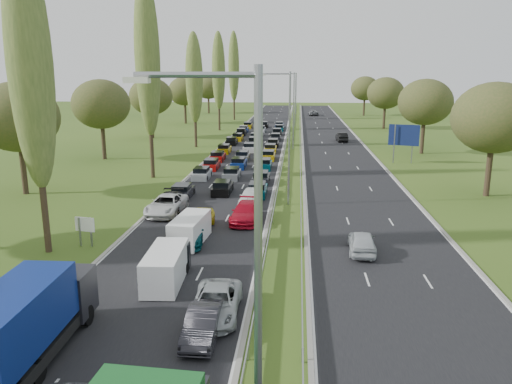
% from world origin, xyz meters
% --- Properties ---
extents(ground, '(260.00, 260.00, 0.00)m').
position_xyz_m(ground, '(4.50, 80.00, 0.00)').
color(ground, '#345119').
rests_on(ground, ground).
extents(near_carriageway, '(10.50, 215.00, 0.04)m').
position_xyz_m(near_carriageway, '(-2.25, 82.50, 0.00)').
color(near_carriageway, black).
rests_on(near_carriageway, ground).
extents(far_carriageway, '(10.50, 215.00, 0.04)m').
position_xyz_m(far_carriageway, '(11.25, 82.50, 0.00)').
color(far_carriageway, black).
rests_on(far_carriageway, ground).
extents(central_reservation, '(2.36, 215.00, 0.32)m').
position_xyz_m(central_reservation, '(4.50, 82.50, 0.55)').
color(central_reservation, gray).
rests_on(central_reservation, ground).
extents(lamp_columns, '(0.18, 140.18, 12.00)m').
position_xyz_m(lamp_columns, '(4.50, 78.00, 6.00)').
color(lamp_columns, gray).
rests_on(lamp_columns, ground).
extents(poplar_row, '(2.80, 127.80, 22.44)m').
position_xyz_m(poplar_row, '(-11.50, 68.17, 12.39)').
color(poplar_row, '#2D2116').
rests_on(poplar_row, ground).
extents(woodland_left, '(8.00, 166.00, 11.10)m').
position_xyz_m(woodland_left, '(-22.00, 62.63, 7.68)').
color(woodland_left, '#2D2116').
rests_on(woodland_left, ground).
extents(woodland_right, '(8.00, 153.00, 11.10)m').
position_xyz_m(woodland_right, '(24.00, 66.67, 7.68)').
color(woodland_right, '#2D2116').
rests_on(woodland_right, ground).
extents(traffic_queue_fill, '(9.06, 69.27, 0.80)m').
position_xyz_m(traffic_queue_fill, '(-2.29, 77.56, 0.44)').
color(traffic_queue_fill, black).
rests_on(traffic_queue_fill, ground).
extents(near_car_2, '(2.95, 5.91, 1.61)m').
position_xyz_m(near_car_2, '(-5.90, 38.87, 0.82)').
color(near_car_2, silver).
rests_on(near_car_2, near_carriageway).
extents(near_car_3, '(2.64, 5.54, 1.56)m').
position_xyz_m(near_car_3, '(-5.83, 39.70, 0.80)').
color(near_car_3, black).
rests_on(near_car_3, near_carriageway).
extents(near_car_7, '(2.49, 5.45, 1.55)m').
position_xyz_m(near_car_7, '(-2.33, 31.79, 0.79)').
color(near_car_7, '#05464D').
rests_on(near_car_7, near_carriageway).
extents(near_car_8, '(1.96, 4.72, 1.60)m').
position_xyz_m(near_car_8, '(-2.22, 34.72, 0.82)').
color(near_car_8, '#C1B20C').
rests_on(near_car_8, near_carriageway).
extents(near_car_9, '(1.47, 4.12, 1.35)m').
position_xyz_m(near_car_9, '(1.11, 18.60, 0.70)').
color(near_car_9, black).
rests_on(near_car_9, near_carriageway).
extents(near_car_10, '(2.46, 5.10, 1.40)m').
position_xyz_m(near_car_10, '(1.36, 20.82, 0.72)').
color(near_car_10, '#9FA6A8').
rests_on(near_car_10, near_carriageway).
extents(near_car_11, '(2.43, 5.44, 1.55)m').
position_xyz_m(near_car_11, '(1.17, 37.22, 0.80)').
color(near_car_11, '#AE0A1E').
rests_on(near_car_11, near_carriageway).
extents(near_car_12, '(2.14, 4.56, 1.51)m').
position_xyz_m(near_car_12, '(1.01, 42.67, 0.78)').
color(near_car_12, white).
rests_on(near_car_12, near_carriageway).
extents(far_car_0, '(1.98, 4.46, 1.49)m').
position_xyz_m(far_car_0, '(9.72, 30.61, 0.77)').
color(far_car_0, silver).
rests_on(far_car_0, far_carriageway).
extents(far_car_1, '(1.96, 4.89, 1.58)m').
position_xyz_m(far_car_1, '(13.06, 87.85, 0.81)').
color(far_car_1, black).
rests_on(far_car_1, far_carriageway).
extents(far_car_2, '(2.89, 5.84, 1.59)m').
position_xyz_m(far_car_2, '(9.57, 144.41, 0.82)').
color(far_car_2, slate).
rests_on(far_car_2, far_carriageway).
extents(blue_lorry, '(2.36, 8.49, 3.58)m').
position_xyz_m(blue_lorry, '(-5.67, 16.21, 1.87)').
color(blue_lorry, black).
rests_on(blue_lorry, near_carriageway).
extents(white_van_front, '(1.93, 4.93, 1.98)m').
position_xyz_m(white_van_front, '(-2.15, 24.70, 1.02)').
color(white_van_front, white).
rests_on(white_van_front, near_carriageway).
extents(white_van_rear, '(1.89, 4.82, 1.94)m').
position_xyz_m(white_van_rear, '(-2.26, 31.78, 0.99)').
color(white_van_rear, white).
rests_on(white_van_rear, near_carriageway).
extents(info_sign, '(1.49, 0.40, 2.10)m').
position_xyz_m(info_sign, '(-9.40, 30.28, 1.37)').
color(info_sign, gray).
rests_on(info_sign, ground).
extents(direction_sign, '(3.86, 1.24, 5.20)m').
position_xyz_m(direction_sign, '(19.40, 66.17, 3.57)').
color(direction_sign, gray).
rests_on(direction_sign, ground).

